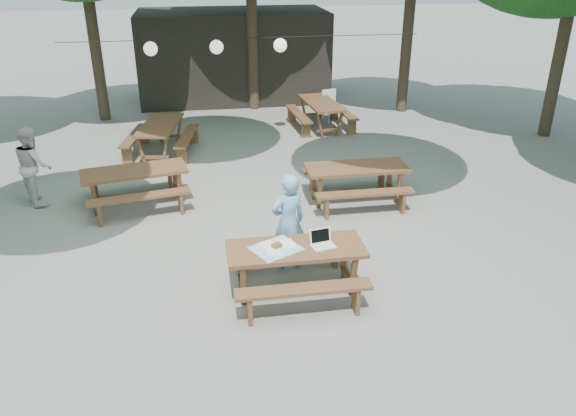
% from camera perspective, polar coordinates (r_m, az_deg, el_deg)
% --- Properties ---
extents(ground, '(80.00, 80.00, 0.00)m').
position_cam_1_polar(ground, '(9.64, -3.67, -4.11)').
color(ground, slate).
rests_on(ground, ground).
extents(pavilion, '(6.00, 3.00, 2.80)m').
position_cam_1_polar(pavilion, '(19.20, -5.59, 15.20)').
color(pavilion, black).
rests_on(pavilion, ground).
extents(main_picnic_table, '(2.00, 1.58, 0.75)m').
position_cam_1_polar(main_picnic_table, '(8.31, 0.78, -6.18)').
color(main_picnic_table, brown).
rests_on(main_picnic_table, ground).
extents(picnic_table_nw, '(2.16, 1.91, 0.75)m').
position_cam_1_polar(picnic_table_nw, '(11.43, -15.17, 2.08)').
color(picnic_table_nw, brown).
rests_on(picnic_table_nw, ground).
extents(picnic_table_ne, '(2.00, 1.58, 0.75)m').
position_cam_1_polar(picnic_table_ne, '(11.29, 6.89, 2.52)').
color(picnic_table_ne, brown).
rests_on(picnic_table_ne, ground).
extents(picnic_table_far_w, '(1.90, 2.16, 0.75)m').
position_cam_1_polar(picnic_table_far_w, '(14.25, -12.77, 6.95)').
color(picnic_table_far_w, brown).
rests_on(picnic_table_far_w, ground).
extents(picnic_table_far_e, '(1.74, 2.06, 0.75)m').
position_cam_1_polar(picnic_table_far_e, '(15.94, 3.37, 9.46)').
color(picnic_table_far_e, brown).
rests_on(picnic_table_far_e, ground).
extents(woman, '(0.67, 0.54, 1.60)m').
position_cam_1_polar(woman, '(8.73, 0.02, -1.44)').
color(woman, '#70A6CC').
rests_on(woman, ground).
extents(second_person, '(0.87, 0.95, 1.58)m').
position_cam_1_polar(second_person, '(12.10, -24.44, 3.99)').
color(second_person, beige).
rests_on(second_person, ground).
extents(plastic_chair, '(0.54, 0.54, 0.90)m').
position_cam_1_polar(plastic_chair, '(16.65, 4.41, 9.65)').
color(plastic_chair, white).
rests_on(plastic_chair, ground).
extents(laptop, '(0.38, 0.32, 0.24)m').
position_cam_1_polar(laptop, '(8.16, 3.45, -3.40)').
color(laptop, white).
rests_on(laptop, main_picnic_table).
extents(tabletop_clutter, '(0.83, 0.79, 0.08)m').
position_cam_1_polar(tabletop_clutter, '(8.09, -1.23, -4.05)').
color(tabletop_clutter, '#3B97CB').
rests_on(tabletop_clutter, main_picnic_table).
extents(paper_lanterns, '(9.00, 0.34, 0.38)m').
position_cam_1_polar(paper_lanterns, '(14.57, -7.22, 15.93)').
color(paper_lanterns, black).
rests_on(paper_lanterns, ground).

